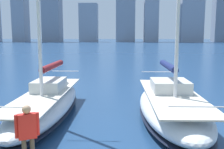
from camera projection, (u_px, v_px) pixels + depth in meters
city_skyline at (131, 9)px, 160.51m from camera, size 170.17×19.66×53.98m
sailboat_navy at (171, 106)px, 12.35m from camera, size 3.04×8.86×9.48m
sailboat_maroon at (47, 103)px, 12.99m from camera, size 2.33×9.55×10.73m
person_red_shirt at (27, 130)px, 6.71m from camera, size 0.56×0.37×1.68m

